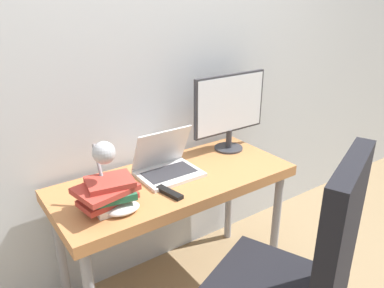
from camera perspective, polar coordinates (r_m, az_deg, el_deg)
wall_back at (r=2.14m, az=-8.05°, el=11.52°), size 8.00×0.05×2.60m
desk at (r=2.06m, az=-2.61°, el=-7.09°), size 1.31×0.56×0.76m
laptop at (r=2.04m, az=-3.89°, el=-3.23°), size 0.33×0.26×0.25m
monitor at (r=2.30m, az=5.78°, el=5.53°), size 0.52×0.18×0.48m
desk_lamp at (r=1.71m, az=-13.47°, el=-2.89°), size 0.13×0.24×0.33m
office_chair at (r=1.64m, az=16.00°, el=-18.82°), size 0.66×0.67×1.17m
book_stack at (r=1.75m, az=-12.54°, el=-7.33°), size 0.29×0.24×0.14m
tv_remote at (r=1.86m, az=-3.48°, el=-7.40°), size 0.07×0.17×0.02m
game_controller at (r=1.74m, az=-10.43°, el=-9.65°), size 0.16×0.11×0.04m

